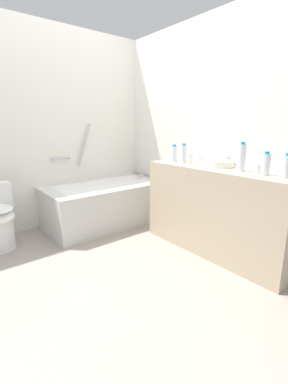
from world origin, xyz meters
The scene contains 15 objects.
ground_plane centered at (0.00, 0.00, 0.00)m, with size 3.69×3.69×0.00m, color #9E9389.
wall_back_tiled centered at (0.00, 1.28, 1.17)m, with size 3.09×0.10×2.34m, color white.
wall_right_mirror centered at (1.39, 0.00, 1.17)m, with size 0.10×2.86×2.34m, color white.
bathtub centered at (0.56, 0.85, 0.27)m, with size 1.45×0.76×1.24m.
vanity_counter centered at (1.07, -0.50, 0.42)m, with size 0.56×1.49×0.84m, color tan.
sink_basin centered at (1.05, -0.45, 0.87)m, with size 0.28×0.28×0.06m, color white.
sink_faucet centered at (1.22, -0.45, 0.87)m, with size 0.11×0.15×0.09m.
water_bottle_0 centered at (1.02, -0.03, 0.93)m, with size 0.07×0.07×0.20m.
water_bottle_1 centered at (1.00, -1.10, 0.92)m, with size 0.07×0.07×0.19m.
water_bottle_2 centered at (0.98, 0.07, 0.92)m, with size 0.06×0.06×0.18m.
water_bottle_3 centered at (0.99, -0.72, 0.96)m, with size 0.07×0.07×0.25m.
water_bottle_4 centered at (0.98, -0.95, 0.92)m, with size 0.07×0.07×0.19m.
drinking_glass_0 centered at (1.01, -0.26, 0.88)m, with size 0.06×0.06×0.08m, color white.
drinking_glass_1 centered at (1.03, -0.11, 0.89)m, with size 0.06×0.06×0.10m, color white.
drinking_glass_2 centered at (1.01, -0.86, 0.88)m, with size 0.07×0.07×0.08m, color white.
Camera 1 is at (-1.06, -1.95, 1.23)m, focal length 24.68 mm.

